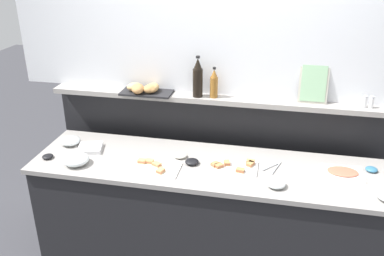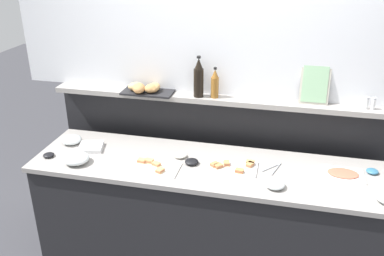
{
  "view_description": "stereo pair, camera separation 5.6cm",
  "coord_description": "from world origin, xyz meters",
  "px_view_note": "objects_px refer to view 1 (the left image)",
  "views": [
    {
      "loc": [
        0.41,
        -2.5,
        2.35
      ],
      "look_at": [
        -0.14,
        0.1,
        1.14
      ],
      "focal_mm": 38.55,
      "sensor_mm": 36.0,
      "label": 1
    },
    {
      "loc": [
        0.46,
        -2.49,
        2.35
      ],
      "look_at": [
        -0.14,
        0.1,
        1.14
      ],
      "focal_mm": 38.55,
      "sensor_mm": 36.0,
      "label": 2
    }
  ],
  "objects_px": {
    "condiment_bowl_teal": "(48,156)",
    "condiment_bowl_red": "(180,155)",
    "serving_tongs": "(274,167)",
    "pepper_shaker": "(371,102)",
    "salt_shaker": "(365,102)",
    "bread_basket": "(146,89)",
    "vinegar_bottle_amber": "(214,84)",
    "sandwich_platter_side": "(155,167)",
    "glass_bowl_small": "(70,141)",
    "sandwich_platter_rear": "(233,166)",
    "framed_picture": "(314,83)",
    "glass_bowl_large": "(276,183)",
    "wine_bottle_dark": "(198,79)",
    "condiment_bowl_dark": "(192,162)",
    "glass_bowl_medium": "(76,160)",
    "condiment_bowl_cream": "(372,169)",
    "napkin_stack": "(90,148)",
    "cold_cuts_platter": "(343,172)"
  },
  "relations": [
    {
      "from": "glass_bowl_small",
      "to": "condiment_bowl_teal",
      "type": "xyz_separation_m",
      "value": [
        -0.06,
        -0.24,
        -0.01
      ]
    },
    {
      "from": "glass_bowl_small",
      "to": "condiment_bowl_teal",
      "type": "bearing_deg",
      "value": -103.34
    },
    {
      "from": "condiment_bowl_cream",
      "to": "napkin_stack",
      "type": "bearing_deg",
      "value": -177.17
    },
    {
      "from": "sandwich_platter_rear",
      "to": "pepper_shaker",
      "type": "bearing_deg",
      "value": 25.71
    },
    {
      "from": "sandwich_platter_rear",
      "to": "framed_picture",
      "type": "distance_m",
      "value": 0.85
    },
    {
      "from": "cold_cuts_platter",
      "to": "condiment_bowl_cream",
      "type": "relative_size",
      "value": 3.39
    },
    {
      "from": "cold_cuts_platter",
      "to": "glass_bowl_small",
      "type": "distance_m",
      "value": 2.01
    },
    {
      "from": "serving_tongs",
      "to": "salt_shaker",
      "type": "bearing_deg",
      "value": 32.86
    },
    {
      "from": "wine_bottle_dark",
      "to": "condiment_bowl_red",
      "type": "bearing_deg",
      "value": -99.32
    },
    {
      "from": "glass_bowl_large",
      "to": "napkin_stack",
      "type": "height_order",
      "value": "glass_bowl_large"
    },
    {
      "from": "sandwich_platter_rear",
      "to": "cold_cuts_platter",
      "type": "distance_m",
      "value": 0.74
    },
    {
      "from": "vinegar_bottle_amber",
      "to": "sandwich_platter_side",
      "type": "bearing_deg",
      "value": -119.68
    },
    {
      "from": "glass_bowl_large",
      "to": "napkin_stack",
      "type": "relative_size",
      "value": 0.74
    },
    {
      "from": "sandwich_platter_side",
      "to": "glass_bowl_medium",
      "type": "xyz_separation_m",
      "value": [
        -0.56,
        -0.05,
        0.02
      ]
    },
    {
      "from": "salt_shaker",
      "to": "serving_tongs",
      "type": "bearing_deg",
      "value": -147.14
    },
    {
      "from": "glass_bowl_small",
      "to": "pepper_shaker",
      "type": "relative_size",
      "value": 1.75
    },
    {
      "from": "condiment_bowl_red",
      "to": "wine_bottle_dark",
      "type": "height_order",
      "value": "wine_bottle_dark"
    },
    {
      "from": "sandwich_platter_rear",
      "to": "glass_bowl_large",
      "type": "height_order",
      "value": "glass_bowl_large"
    },
    {
      "from": "salt_shaker",
      "to": "bread_basket",
      "type": "distance_m",
      "value": 1.62
    },
    {
      "from": "sandwich_platter_rear",
      "to": "framed_picture",
      "type": "bearing_deg",
      "value": 43.21
    },
    {
      "from": "wine_bottle_dark",
      "to": "glass_bowl_small",
      "type": "bearing_deg",
      "value": -161.1
    },
    {
      "from": "condiment_bowl_red",
      "to": "condiment_bowl_teal",
      "type": "bearing_deg",
      "value": -167.29
    },
    {
      "from": "napkin_stack",
      "to": "salt_shaker",
      "type": "distance_m",
      "value": 2.03
    },
    {
      "from": "napkin_stack",
      "to": "vinegar_bottle_amber",
      "type": "relative_size",
      "value": 0.72
    },
    {
      "from": "condiment_bowl_red",
      "to": "sandwich_platter_side",
      "type": "bearing_deg",
      "value": -124.6
    },
    {
      "from": "glass_bowl_medium",
      "to": "vinegar_bottle_amber",
      "type": "relative_size",
      "value": 0.78
    },
    {
      "from": "condiment_bowl_dark",
      "to": "salt_shaker",
      "type": "xyz_separation_m",
      "value": [
        1.16,
        0.45,
        0.38
      ]
    },
    {
      "from": "serving_tongs",
      "to": "pepper_shaker",
      "type": "relative_size",
      "value": 2.08
    },
    {
      "from": "sandwich_platter_rear",
      "to": "salt_shaker",
      "type": "relative_size",
      "value": 3.84
    },
    {
      "from": "napkin_stack",
      "to": "wine_bottle_dark",
      "type": "bearing_deg",
      "value": 26.67
    },
    {
      "from": "wine_bottle_dark",
      "to": "condiment_bowl_teal",
      "type": "bearing_deg",
      "value": -150.53
    },
    {
      "from": "cold_cuts_platter",
      "to": "wine_bottle_dark",
      "type": "distance_m",
      "value": 1.23
    },
    {
      "from": "condiment_bowl_cream",
      "to": "vinegar_bottle_amber",
      "type": "xyz_separation_m",
      "value": [
        -1.15,
        0.28,
        0.44
      ]
    },
    {
      "from": "condiment_bowl_dark",
      "to": "napkin_stack",
      "type": "relative_size",
      "value": 0.57
    },
    {
      "from": "glass_bowl_large",
      "to": "pepper_shaker",
      "type": "height_order",
      "value": "pepper_shaker"
    },
    {
      "from": "salt_shaker",
      "to": "condiment_bowl_dark",
      "type": "bearing_deg",
      "value": -158.96
    },
    {
      "from": "bread_basket",
      "to": "pepper_shaker",
      "type": "bearing_deg",
      "value": 1.16
    },
    {
      "from": "sandwich_platter_rear",
      "to": "napkin_stack",
      "type": "distance_m",
      "value": 1.09
    },
    {
      "from": "glass_bowl_large",
      "to": "napkin_stack",
      "type": "xyz_separation_m",
      "value": [
        -1.38,
        0.23,
        -0.01
      ]
    },
    {
      "from": "vinegar_bottle_amber",
      "to": "pepper_shaker",
      "type": "height_order",
      "value": "vinegar_bottle_amber"
    },
    {
      "from": "pepper_shaker",
      "to": "serving_tongs",
      "type": "bearing_deg",
      "value": -148.98
    },
    {
      "from": "sandwich_platter_side",
      "to": "condiment_bowl_teal",
      "type": "bearing_deg",
      "value": -178.97
    },
    {
      "from": "wine_bottle_dark",
      "to": "glass_bowl_large",
      "type": "bearing_deg",
      "value": -43.92
    },
    {
      "from": "sandwich_platter_rear",
      "to": "condiment_bowl_dark",
      "type": "distance_m",
      "value": 0.29
    },
    {
      "from": "serving_tongs",
      "to": "framed_picture",
      "type": "relative_size",
      "value": 0.63
    },
    {
      "from": "glass_bowl_large",
      "to": "bread_basket",
      "type": "relative_size",
      "value": 0.32
    },
    {
      "from": "wine_bottle_dark",
      "to": "pepper_shaker",
      "type": "xyz_separation_m",
      "value": [
        1.25,
        0.02,
        -0.1
      ]
    },
    {
      "from": "glass_bowl_small",
      "to": "salt_shaker",
      "type": "relative_size",
      "value": 1.75
    },
    {
      "from": "condiment_bowl_teal",
      "to": "condiment_bowl_red",
      "type": "relative_size",
      "value": 0.84
    },
    {
      "from": "glass_bowl_large",
      "to": "framed_picture",
      "type": "relative_size",
      "value": 0.44
    }
  ]
}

